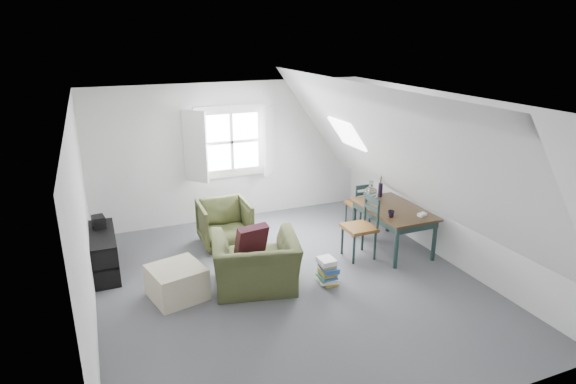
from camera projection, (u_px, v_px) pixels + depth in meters
name	position (u px, v px, depth m)	size (l,w,h in m)	color
floor	(289.00, 284.00, 6.67)	(5.50, 5.50, 0.00)	#4E4F54
ceiling	(290.00, 103.00, 5.87)	(5.50, 5.50, 0.00)	white
wall_back	(231.00, 152.00, 8.68)	(5.00, 5.00, 0.00)	silver
wall_front	(420.00, 304.00, 3.86)	(5.00, 5.00, 0.00)	silver
wall_left	(83.00, 227.00, 5.37)	(5.50, 5.50, 0.00)	silver
wall_right	(444.00, 178.00, 7.17)	(5.50, 5.50, 0.00)	silver
slope_left	(165.00, 173.00, 5.54)	(5.50, 5.50, 0.00)	white
slope_right	(393.00, 149.00, 6.66)	(5.50, 5.50, 0.00)	white
dormer_window	(232.00, 142.00, 8.55)	(1.71, 0.35, 1.30)	white
skylight	(347.00, 134.00, 7.81)	(0.55, 0.75, 0.04)	white
armchair_near	(256.00, 287.00, 6.57)	(1.13, 0.98, 0.73)	#3D4323
armchair_far	(226.00, 244.00, 7.92)	(0.79, 0.81, 0.74)	#3D4323
throw_pillow	(252.00, 240.00, 6.50)	(0.43, 0.12, 0.43)	#3C101C
ottoman	(177.00, 282.00, 6.28)	(0.65, 0.65, 0.43)	#BBAE90
dining_table	(393.00, 213.00, 7.58)	(0.82, 1.37, 0.69)	#301F0F
demijohn	(371.00, 193.00, 7.85)	(0.23, 0.23, 0.32)	silver
vase_twigs	(380.00, 189.00, 8.03)	(0.07, 0.08, 0.58)	black
cup	(391.00, 217.00, 7.20)	(0.10, 0.10, 0.10)	black
paper_box	(422.00, 215.00, 7.23)	(0.13, 0.09, 0.04)	white
dining_chair_far	(359.00, 203.00, 8.53)	(0.38, 0.38, 0.82)	brown
dining_chair_near	(361.00, 226.00, 7.33)	(0.45, 0.45, 0.96)	brown
media_shelf	(103.00, 255.00, 6.90)	(0.39, 1.17, 0.60)	black
electronics_box	(99.00, 222.00, 7.03)	(0.16, 0.23, 0.18)	black
magazine_stack	(328.00, 271.00, 6.63)	(0.28, 0.33, 0.37)	#B29933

